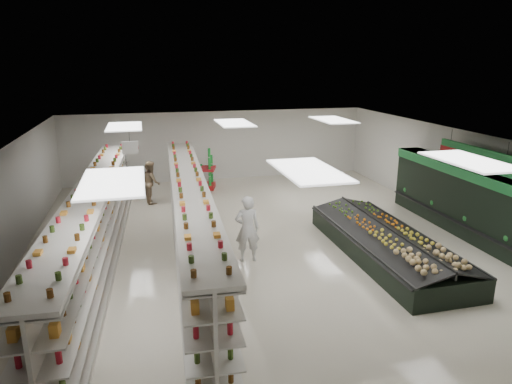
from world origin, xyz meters
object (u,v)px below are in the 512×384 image
object	(u,v)px
shopper_main	(247,229)
gondola_center	(190,221)
gondola_left	(96,230)
soda_endcap	(200,170)
shopper_background	(151,182)
produce_island	(386,242)

from	to	relation	value
shopper_main	gondola_center	bearing A→B (deg)	-24.84
gondola_left	gondola_center	xyz separation A→B (m)	(2.55, 0.10, -0.00)
soda_endcap	shopper_background	bearing A→B (deg)	-141.78
produce_island	shopper_background	xyz separation A→B (m)	(-6.37, 6.88, 0.43)
gondola_center	shopper_main	bearing A→B (deg)	-25.95
gondola_center	soda_endcap	distance (m)	7.20
gondola_left	soda_endcap	world-z (taller)	gondola_left
shopper_main	shopper_background	distance (m)	6.69
gondola_left	shopper_background	world-z (taller)	gondola_left
soda_endcap	shopper_main	distance (m)	7.91
gondola_center	produce_island	size ratio (longest dim) A/B	2.07
shopper_main	shopper_background	size ratio (longest dim) A/B	1.12
gondola_center	soda_endcap	world-z (taller)	gondola_center
produce_island	soda_endcap	xyz separation A→B (m)	(-4.23, 8.56, 0.40)
gondola_center	shopper_background	distance (m)	5.51
shopper_main	soda_endcap	bearing A→B (deg)	-84.14
gondola_center	produce_island	bearing A→B (deg)	-12.58
gondola_center	soda_endcap	bearing A→B (deg)	83.19
soda_endcap	shopper_background	distance (m)	2.72
gondola_left	shopper_background	xyz separation A→B (m)	(1.58, 5.53, -0.17)
gondola_left	shopper_main	world-z (taller)	gondola_left
gondola_left	soda_endcap	distance (m)	8.11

